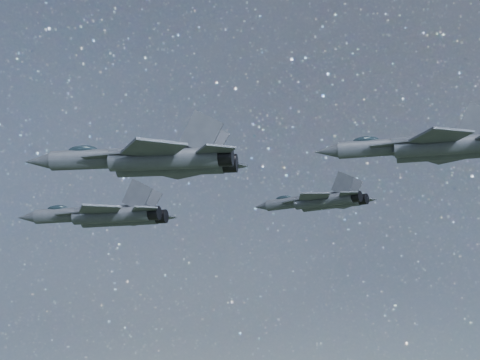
% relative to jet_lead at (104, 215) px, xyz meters
% --- Properties ---
extents(jet_lead, '(18.07, 12.48, 4.54)m').
position_rel_jet_lead_xyz_m(jet_lead, '(0.00, 0.00, 0.00)').
color(jet_lead, '#353A43').
extents(jet_left, '(15.55, 10.84, 3.91)m').
position_rel_jet_lead_xyz_m(jet_left, '(17.57, 18.26, 3.30)').
color(jet_left, '#353A43').
extents(jet_right, '(18.78, 12.65, 4.74)m').
position_rel_jet_lead_xyz_m(jet_right, '(15.52, -15.38, 0.79)').
color(jet_right, '#353A43').
extents(jet_slot, '(17.54, 12.08, 4.40)m').
position_rel_jet_lead_xyz_m(jet_slot, '(35.08, -1.24, 3.01)').
color(jet_slot, '#353A43').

